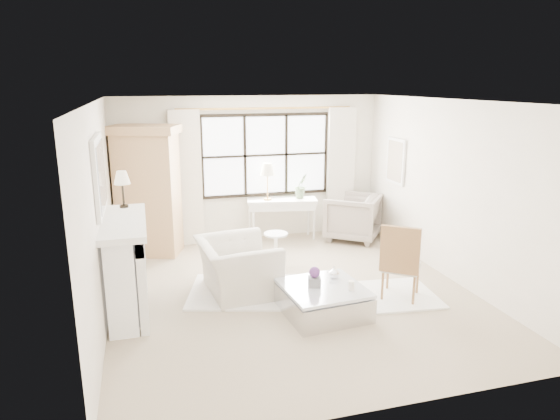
# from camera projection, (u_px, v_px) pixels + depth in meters

# --- Properties ---
(floor) EXTENTS (5.50, 5.50, 0.00)m
(floor) POSITION_uv_depth(u_px,v_px,m) (292.00, 293.00, 7.17)
(floor) COLOR tan
(floor) RESTS_ON ground
(ceiling) EXTENTS (5.50, 5.50, 0.00)m
(ceiling) POSITION_uv_depth(u_px,v_px,m) (293.00, 101.00, 6.50)
(ceiling) COLOR silver
(ceiling) RESTS_ON ground
(wall_back) EXTENTS (5.00, 0.00, 5.00)m
(wall_back) POSITION_uv_depth(u_px,v_px,m) (250.00, 169.00, 9.40)
(wall_back) COLOR white
(wall_back) RESTS_ON ground
(wall_front) EXTENTS (5.00, 0.00, 5.00)m
(wall_front) POSITION_uv_depth(u_px,v_px,m) (386.00, 274.00, 4.27)
(wall_front) COLOR white
(wall_front) RESTS_ON ground
(wall_left) EXTENTS (0.00, 5.50, 5.50)m
(wall_left) POSITION_uv_depth(u_px,v_px,m) (100.00, 214.00, 6.19)
(wall_left) COLOR silver
(wall_left) RESTS_ON ground
(wall_right) EXTENTS (0.00, 5.50, 5.50)m
(wall_right) POSITION_uv_depth(u_px,v_px,m) (452.00, 191.00, 7.49)
(wall_right) COLOR white
(wall_right) RESTS_ON ground
(window_pane) EXTENTS (2.40, 0.02, 1.50)m
(window_pane) POSITION_uv_depth(u_px,v_px,m) (266.00, 155.00, 9.40)
(window_pane) COLOR white
(window_pane) RESTS_ON wall_back
(window_frame) EXTENTS (2.50, 0.04, 1.50)m
(window_frame) POSITION_uv_depth(u_px,v_px,m) (266.00, 155.00, 9.39)
(window_frame) COLOR black
(window_frame) RESTS_ON wall_back
(curtain_rod) EXTENTS (3.30, 0.04, 0.04)m
(curtain_rod) POSITION_uv_depth(u_px,v_px,m) (266.00, 108.00, 9.12)
(curtain_rod) COLOR #B1823D
(curtain_rod) RESTS_ON wall_back
(curtain_left) EXTENTS (0.55, 0.10, 2.47)m
(curtain_left) POSITION_uv_depth(u_px,v_px,m) (187.00, 179.00, 9.02)
(curtain_left) COLOR white
(curtain_left) RESTS_ON ground
(curtain_right) EXTENTS (0.55, 0.10, 2.47)m
(curtain_right) POSITION_uv_depth(u_px,v_px,m) (341.00, 171.00, 9.80)
(curtain_right) COLOR silver
(curtain_right) RESTS_ON ground
(fireplace) EXTENTS (0.58, 1.66, 1.26)m
(fireplace) POSITION_uv_depth(u_px,v_px,m) (124.00, 265.00, 6.42)
(fireplace) COLOR white
(fireplace) RESTS_ON ground
(mirror_frame) EXTENTS (0.05, 1.15, 0.95)m
(mirror_frame) POSITION_uv_depth(u_px,v_px,m) (99.00, 175.00, 6.07)
(mirror_frame) COLOR white
(mirror_frame) RESTS_ON wall_left
(mirror_glass) EXTENTS (0.02, 1.00, 0.80)m
(mirror_glass) POSITION_uv_depth(u_px,v_px,m) (102.00, 175.00, 6.08)
(mirror_glass) COLOR silver
(mirror_glass) RESTS_ON wall_left
(art_frame) EXTENTS (0.04, 0.62, 0.82)m
(art_frame) POSITION_uv_depth(u_px,v_px,m) (396.00, 161.00, 9.01)
(art_frame) COLOR white
(art_frame) RESTS_ON wall_right
(art_canvas) EXTENTS (0.01, 0.52, 0.72)m
(art_canvas) POSITION_uv_depth(u_px,v_px,m) (395.00, 161.00, 9.01)
(art_canvas) COLOR #C3B097
(art_canvas) RESTS_ON wall_right
(mantel_lamp) EXTENTS (0.22, 0.22, 0.51)m
(mantel_lamp) POSITION_uv_depth(u_px,v_px,m) (122.00, 179.00, 6.79)
(mantel_lamp) COLOR black
(mantel_lamp) RESTS_ON fireplace
(armoire) EXTENTS (1.29, 1.04, 2.24)m
(armoire) POSITION_uv_depth(u_px,v_px,m) (148.00, 190.00, 8.56)
(armoire) COLOR tan
(armoire) RESTS_ON floor
(console_table) EXTENTS (1.36, 0.69, 0.80)m
(console_table) POSITION_uv_depth(u_px,v_px,m) (282.00, 219.00, 9.48)
(console_table) COLOR white
(console_table) RESTS_ON floor
(console_lamp) EXTENTS (0.28, 0.28, 0.69)m
(console_lamp) POSITION_uv_depth(u_px,v_px,m) (267.00, 170.00, 9.19)
(console_lamp) COLOR #AC7C3B
(console_lamp) RESTS_ON console_table
(orchid_plant) EXTENTS (0.31, 0.28, 0.47)m
(orchid_plant) POSITION_uv_depth(u_px,v_px,m) (301.00, 186.00, 9.41)
(orchid_plant) COLOR #607B52
(orchid_plant) RESTS_ON console_table
(side_table) EXTENTS (0.40, 0.40, 0.51)m
(side_table) POSITION_uv_depth(u_px,v_px,m) (276.00, 243.00, 8.32)
(side_table) COLOR white
(side_table) RESTS_ON floor
(rug_left) EXTENTS (2.04, 1.68, 0.03)m
(rug_left) POSITION_uv_depth(u_px,v_px,m) (252.00, 291.00, 7.18)
(rug_left) COLOR white
(rug_left) RESTS_ON floor
(rug_right) EXTENTS (1.55, 1.23, 0.03)m
(rug_right) POSITION_uv_depth(u_px,v_px,m) (384.00, 295.00, 7.05)
(rug_right) COLOR white
(rug_right) RESTS_ON floor
(club_armchair) EXTENTS (1.13, 1.27, 0.77)m
(club_armchair) POSITION_uv_depth(u_px,v_px,m) (237.00, 267.00, 7.09)
(club_armchair) COLOR silver
(club_armchair) RESTS_ON floor
(wingback_chair) EXTENTS (1.33, 1.32, 0.87)m
(wingback_chair) POSITION_uv_depth(u_px,v_px,m) (353.00, 217.00, 9.52)
(wingback_chair) COLOR #A4968B
(wingback_chair) RESTS_ON floor
(french_chair) EXTENTS (0.68, 0.68, 1.08)m
(french_chair) POSITION_uv_depth(u_px,v_px,m) (400.00, 278.00, 6.91)
(french_chair) COLOR #A07143
(french_chair) RESTS_ON floor
(coffee_table) EXTENTS (1.09, 1.09, 0.38)m
(coffee_table) POSITION_uv_depth(u_px,v_px,m) (323.00, 301.00, 6.49)
(coffee_table) COLOR silver
(coffee_table) RESTS_ON floor
(planter_box) EXTENTS (0.20, 0.20, 0.12)m
(planter_box) POSITION_uv_depth(u_px,v_px,m) (314.00, 282.00, 6.43)
(planter_box) COLOR slate
(planter_box) RESTS_ON coffee_table
(planter_flowers) EXTENTS (0.14, 0.14, 0.14)m
(planter_flowers) POSITION_uv_depth(u_px,v_px,m) (315.00, 272.00, 6.40)
(planter_flowers) COLOR #5A2C6E
(planter_flowers) RESTS_ON planter_box
(pillar_candle) EXTENTS (0.08, 0.08, 0.12)m
(pillar_candle) POSITION_uv_depth(u_px,v_px,m) (351.00, 286.00, 6.31)
(pillar_candle) COLOR white
(pillar_candle) RESTS_ON coffee_table
(coffee_vase) EXTENTS (0.17, 0.17, 0.16)m
(coffee_vase) POSITION_uv_depth(u_px,v_px,m) (334.00, 272.00, 6.70)
(coffee_vase) COLOR white
(coffee_vase) RESTS_ON coffee_table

